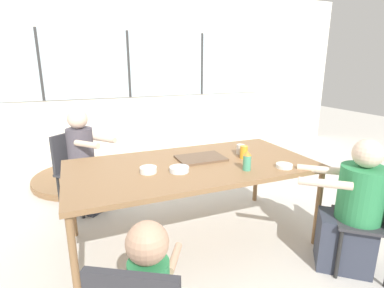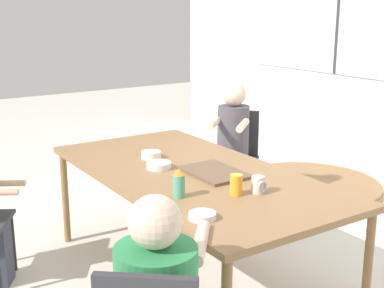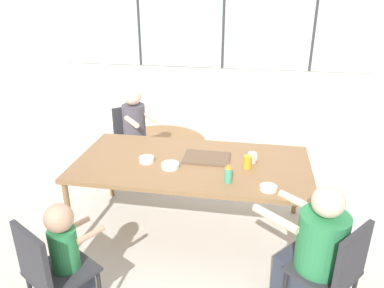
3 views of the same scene
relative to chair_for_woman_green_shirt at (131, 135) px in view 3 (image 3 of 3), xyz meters
The scene contains 17 objects.
ground_plane 1.57m from the chair_for_woman_green_shirt, 48.95° to the right, with size 16.00×16.00×0.00m, color beige.
wall_back_with_windows 2.11m from the chair_for_woman_green_shirt, 59.39° to the left, with size 8.40×0.08×2.80m.
dining_table 1.50m from the chair_for_woman_green_shirt, 48.95° to the right, with size 2.14×1.07×0.76m.
chair_for_woman_green_shirt is the anchor object (origin of this frame).
chair_for_man_blue_shirt 2.96m from the chair_for_woman_green_shirt, 44.18° to the right, with size 0.56×0.56×0.86m.
chair_for_toddler 2.40m from the chair_for_woman_green_shirt, 84.80° to the right, with size 0.55×0.55×0.86m.
person_woman_green_shirt 0.16m from the chair_for_woman_green_shirt, 48.95° to the right, with size 0.53×0.55×1.15m.
person_man_blue_shirt 2.79m from the chair_for_woman_green_shirt, 44.47° to the right, with size 0.68×0.64×1.08m.
person_toddler 2.28m from the chair_for_woman_green_shirt, 82.54° to the right, with size 0.34×0.40×0.95m.
food_tray_dark 1.53m from the chair_for_woman_green_shirt, 43.25° to the right, with size 0.43×0.30×0.02m.
coffee_mug 1.86m from the chair_for_woman_green_shirt, 34.14° to the right, with size 0.08×0.08×0.10m.
sippy_cup 1.99m from the chair_for_woman_green_shirt, 47.22° to the right, with size 0.07×0.07×0.17m.
juice_glass 1.90m from the chair_for_woman_green_shirt, 38.03° to the right, with size 0.07×0.07×0.12m.
bowl_white_shallow 2.26m from the chair_for_woman_green_shirt, 42.27° to the right, with size 0.14×0.14×0.03m.
bowl_cereal 1.34m from the chair_for_woman_green_shirt, 64.65° to the right, with size 0.14×0.14×0.05m.
bowl_fruit 1.52m from the chair_for_woman_green_shirt, 57.57° to the right, with size 0.16×0.16×0.04m.
folded_table_stack 0.95m from the chair_for_woman_green_shirt, 80.51° to the left, with size 1.41×1.41×0.09m.
Camera 3 is at (0.53, -3.04, 2.27)m, focal length 35.00 mm.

